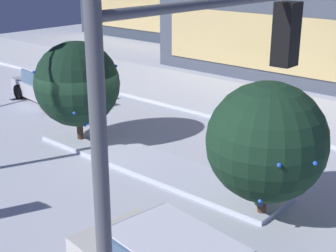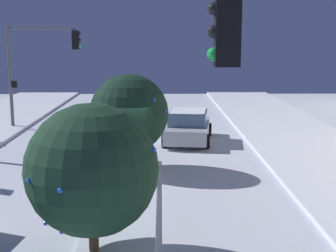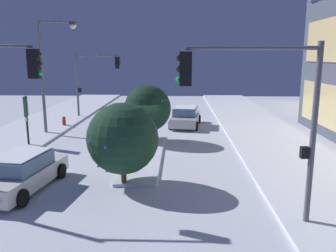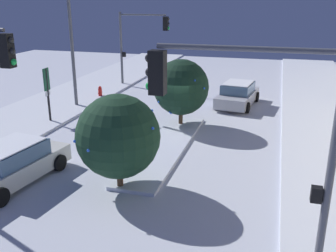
# 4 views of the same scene
# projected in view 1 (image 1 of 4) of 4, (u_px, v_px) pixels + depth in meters

# --- Properties ---
(ground) EXTENTS (52.00, 52.00, 0.00)m
(ground) POSITION_uv_depth(u_px,v_px,m) (82.00, 150.00, 16.46)
(ground) COLOR silver
(curb_strip_far) EXTENTS (52.00, 5.20, 0.14)m
(curb_strip_far) POSITION_uv_depth(u_px,v_px,m) (223.00, 98.00, 22.32)
(curb_strip_far) COLOR silver
(curb_strip_far) RESTS_ON ground
(median_strip) EXTENTS (9.00, 1.80, 0.14)m
(median_strip) POSITION_uv_depth(u_px,v_px,m) (151.00, 164.00, 15.20)
(median_strip) COLOR silver
(median_strip) RESTS_ON ground
(car_far) EXTENTS (4.63, 2.56, 1.49)m
(car_far) POSITION_uv_depth(u_px,v_px,m) (52.00, 86.00, 21.79)
(car_far) COLOR #B7B7C1
(car_far) RESTS_ON ground
(traffic_light_corner_near_right) EXTENTS (0.32, 4.29, 5.84)m
(traffic_light_corner_near_right) POSITION_uv_depth(u_px,v_px,m) (199.00, 126.00, 6.37)
(traffic_light_corner_near_right) COLOR #565960
(traffic_light_corner_near_right) RESTS_ON ground
(decorated_tree_median) EXTENTS (2.94, 2.93, 3.48)m
(decorated_tree_median) POSITION_uv_depth(u_px,v_px,m) (266.00, 142.00, 11.59)
(decorated_tree_median) COLOR #473323
(decorated_tree_median) RESTS_ON ground
(decorated_tree_left_of_median) EXTENTS (2.91, 2.91, 3.57)m
(decorated_tree_left_of_median) POSITION_uv_depth(u_px,v_px,m) (77.00, 84.00, 16.47)
(decorated_tree_left_of_median) COLOR #473323
(decorated_tree_left_of_median) RESTS_ON ground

